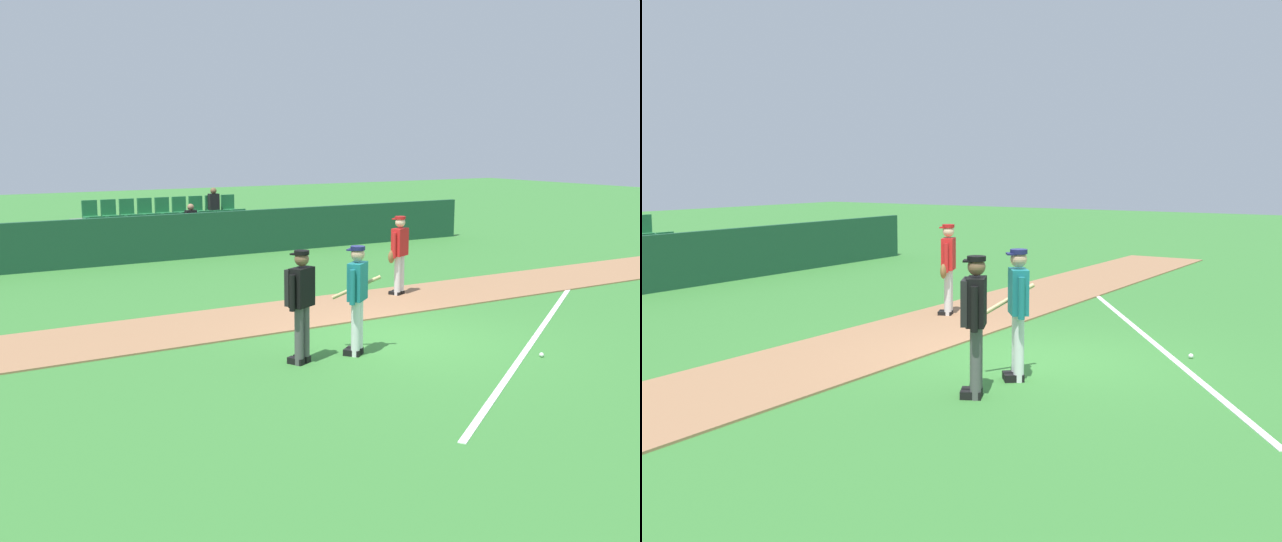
{
  "view_description": "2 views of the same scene",
  "coord_description": "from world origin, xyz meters",
  "views": [
    {
      "loc": [
        -7.35,
        -9.79,
        3.39
      ],
      "look_at": [
        -0.78,
        1.3,
        1.09
      ],
      "focal_mm": 41.26,
      "sensor_mm": 36.0,
      "label": 1
    },
    {
      "loc": [
        -10.02,
        -5.22,
        2.81
      ],
      "look_at": [
        -0.13,
        1.15,
        1.26
      ],
      "focal_mm": 43.93,
      "sensor_mm": 36.0,
      "label": 2
    }
  ],
  "objects": [
    {
      "name": "batter_teal_jersey",
      "position": [
        -1.06,
        -0.33,
        0.97
      ],
      "size": [
        0.72,
        0.69,
        1.76
      ],
      "color": "white",
      "rests_on": "ground"
    },
    {
      "name": "stadium_bleachers",
      "position": [
        0.01,
        11.67,
        0.49
      ],
      "size": [
        5.55,
        2.1,
        1.9
      ],
      "color": "slate",
      "rests_on": "ground"
    },
    {
      "name": "runner_red_jersey",
      "position": [
        2.22,
        2.98,
        0.96
      ],
      "size": [
        0.66,
        0.41,
        1.76
      ],
      "color": "silver",
      "rests_on": "ground"
    },
    {
      "name": "dugout_fence",
      "position": [
        0.0,
        10.22,
        0.66
      ],
      "size": [
        20.0,
        0.16,
        1.31
      ],
      "primitive_type": "cube",
      "color": "#19472D",
      "rests_on": "ground"
    },
    {
      "name": "baseball",
      "position": [
        1.39,
        -1.93,
        0.04
      ],
      "size": [
        0.07,
        0.07,
        0.07
      ],
      "primitive_type": "sphere",
      "color": "white",
      "rests_on": "ground"
    },
    {
      "name": "infield_dirt_path",
      "position": [
        0.0,
        2.6,
        0.01
      ],
      "size": [
        28.0,
        2.28,
        0.03
      ],
      "primitive_type": "cube",
      "color": "#9E704C",
      "rests_on": "ground"
    },
    {
      "name": "umpire_home_plate",
      "position": [
        -2.05,
        -0.27,
        1.0
      ],
      "size": [
        0.54,
        0.43,
        1.76
      ],
      "color": "#4C4C4C",
      "rests_on": "ground"
    },
    {
      "name": "foul_line_chalk",
      "position": [
        3.0,
        -0.5,
        0.01
      ],
      "size": [
        9.99,
        6.81,
        0.01
      ],
      "primitive_type": "cube",
      "rotation": [
        0.0,
        0.0,
        0.59
      ],
      "color": "white",
      "rests_on": "ground"
    },
    {
      "name": "ground_plane",
      "position": [
        0.0,
        0.0,
        0.0
      ],
      "size": [
        80.0,
        80.0,
        0.0
      ],
      "primitive_type": "plane",
      "color": "#387A33"
    }
  ]
}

